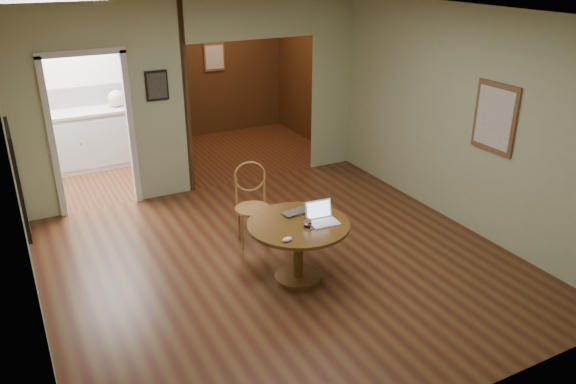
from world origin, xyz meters
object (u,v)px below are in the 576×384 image
dining_table (298,238)px  closed_laptop (301,213)px  open_laptop (321,216)px  chair (252,199)px

dining_table → closed_laptop: size_ratio=2.95×
closed_laptop → dining_table: bearing=-135.3°
open_laptop → chair: bearing=110.9°
chair → dining_table: bearing=-70.2°
chair → open_laptop: (0.30, -1.09, 0.17)m
dining_table → closed_laptop: closed_laptop is taller
dining_table → chair: size_ratio=1.08×
chair → closed_laptop: bearing=-61.5°
dining_table → closed_laptop: 0.28m
chair → open_laptop: bearing=-58.8°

